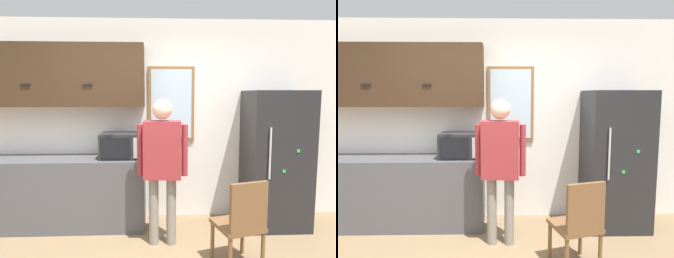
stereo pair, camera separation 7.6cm
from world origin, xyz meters
TOP-DOWN VIEW (x-y plane):
  - back_wall at (0.00, 1.86)m, footprint 6.00×0.06m
  - counter at (-1.13, 1.54)m, footprint 2.13×0.58m
  - upper_cabinets at (-1.13, 1.67)m, footprint 2.13×0.33m
  - microwave at (-0.37, 1.54)m, footprint 0.50×0.41m
  - person at (0.15, 1.02)m, footprint 0.56×0.25m
  - refrigerator at (1.62, 1.49)m, footprint 0.76×0.69m
  - chair at (0.90, 0.47)m, footprint 0.51×0.51m
  - window at (0.29, 1.82)m, footprint 0.63×0.05m

SIDE VIEW (x-z plane):
  - counter at x=-1.13m, z-range 0.00..0.90m
  - chair at x=0.90m, z-range 0.04..0.95m
  - refrigerator at x=1.62m, z-range 0.00..1.75m
  - person at x=0.15m, z-range 0.18..1.83m
  - microwave at x=-0.37m, z-range 0.90..1.21m
  - back_wall at x=0.00m, z-range 0.00..2.70m
  - window at x=0.29m, z-range 1.07..2.08m
  - upper_cabinets at x=-1.13m, z-range 1.55..2.34m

